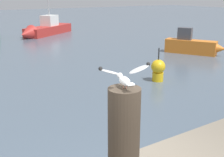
% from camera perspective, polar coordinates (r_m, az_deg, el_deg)
% --- Properties ---
extents(mooring_post, '(0.37, 0.37, 1.12)m').
position_cam_1_polar(mooring_post, '(3.38, 2.36, -11.02)').
color(mooring_post, '#382D23').
rests_on(mooring_post, harbor_quay).
extents(seagull, '(0.59, 0.39, 0.27)m').
position_cam_1_polar(seagull, '(3.12, 2.48, 0.36)').
color(seagull, '#C67360').
rests_on(seagull, mooring_post).
extents(boat_red, '(5.77, 4.56, 3.92)m').
position_cam_1_polar(boat_red, '(24.72, -13.25, 9.39)').
color(boat_red, '#B72D28').
rests_on(boat_red, ground_plane).
extents(boat_orange, '(2.21, 3.29, 1.47)m').
position_cam_1_polar(boat_orange, '(17.25, 15.82, 6.25)').
color(boat_orange, orange).
rests_on(boat_orange, ground_plane).
extents(channel_buoy, '(0.56, 0.56, 1.33)m').
position_cam_1_polar(channel_buoy, '(11.53, 9.08, 1.80)').
color(channel_buoy, yellow).
rests_on(channel_buoy, ground_plane).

